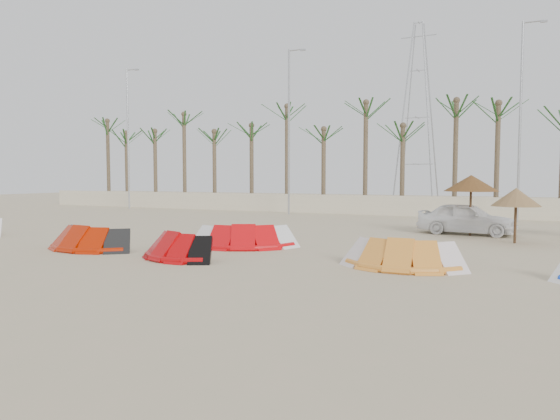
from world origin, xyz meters
The scene contains 14 objects.
ground centered at (0.00, 0.00, 0.00)m, with size 120.00×120.00×0.00m, color tan.
boundary_wall centered at (0.00, 22.00, 0.65)m, with size 60.00×0.30×1.30m, color beige.
palm_line centered at (0.67, 23.50, 6.44)m, with size 52.00×4.00×7.70m.
lamp_a centered at (-19.96, 20.00, 5.77)m, with size 1.25×0.14×11.00m.
lamp_b centered at (-5.96, 20.00, 5.77)m, with size 1.25×0.14×11.00m.
lamp_c centered at (8.04, 20.00, 5.77)m, with size 1.25×0.14×11.00m.
pylon centered at (1.00, 28.00, 0.00)m, with size 3.00×3.00×14.00m, color #A5A8AD, non-canonical shape.
kite_red_left centered at (-5.50, 2.32, 0.42)m, with size 3.73×1.77×0.90m.
kite_red_mid centered at (-1.48, 1.96, 0.42)m, with size 3.27×2.22×0.90m.
kite_red_right centered at (-0.84, 5.08, 0.42)m, with size 4.11×2.87×0.90m.
kite_orange centered at (5.14, 3.32, 0.42)m, with size 3.31×1.59×0.90m.
parasol_left centered at (6.17, 12.13, 2.26)m, with size 2.28×2.28×2.62m.
parasol_mid centered at (7.93, 10.23, 1.76)m, with size 1.79×1.79×2.12m.
car centered at (5.98, 12.59, 0.70)m, with size 1.66×4.13×1.41m, color white.
Camera 1 is at (7.95, -10.71, 2.52)m, focal length 32.00 mm.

